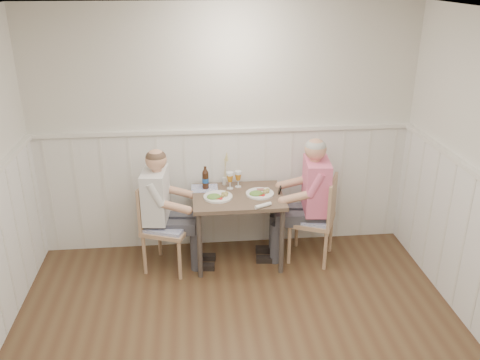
% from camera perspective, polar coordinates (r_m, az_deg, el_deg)
% --- Properties ---
extents(room_shell, '(4.04, 4.54, 2.60)m').
position_cam_1_polar(room_shell, '(3.16, 1.12, -2.84)').
color(room_shell, silver).
rests_on(room_shell, ground).
extents(wainscot, '(4.00, 4.49, 1.34)m').
position_cam_1_polar(wainscot, '(4.16, -0.09, -9.09)').
color(wainscot, white).
rests_on(wainscot, ground).
extents(dining_table, '(0.92, 0.70, 0.75)m').
position_cam_1_polar(dining_table, '(5.20, -0.22, -2.72)').
color(dining_table, brown).
rests_on(dining_table, ground).
extents(chair_right, '(0.58, 0.58, 0.93)m').
position_cam_1_polar(chair_right, '(5.34, 8.68, -3.99)').
color(chair_right, '#997359').
rests_on(chair_right, ground).
extents(chair_left, '(0.57, 0.57, 0.93)m').
position_cam_1_polar(chair_left, '(5.20, -8.73, -4.74)').
color(chair_left, '#997359').
rests_on(chair_left, ground).
extents(man_in_pink, '(0.66, 0.46, 1.36)m').
position_cam_1_polar(man_in_pink, '(5.32, 7.94, -3.26)').
color(man_in_pink, '#3F3F47').
rests_on(man_in_pink, ground).
extents(diner_cream, '(0.63, 0.44, 1.30)m').
position_cam_1_polar(diner_cream, '(5.21, -8.85, -4.22)').
color(diner_cream, '#3F3F47').
rests_on(diner_cream, ground).
extents(plate_man, '(0.29, 0.29, 0.07)m').
position_cam_1_polar(plate_man, '(5.16, 2.16, -1.43)').
color(plate_man, white).
rests_on(plate_man, dining_table).
extents(plate_diner, '(0.29, 0.29, 0.07)m').
position_cam_1_polar(plate_diner, '(5.08, -2.63, -1.81)').
color(plate_diner, white).
rests_on(plate_diner, dining_table).
extents(beer_glass_a, '(0.07, 0.07, 0.18)m').
position_cam_1_polar(beer_glass_a, '(5.30, -0.21, 0.41)').
color(beer_glass_a, silver).
rests_on(beer_glass_a, dining_table).
extents(beer_glass_b, '(0.07, 0.07, 0.18)m').
position_cam_1_polar(beer_glass_b, '(5.25, -1.13, 0.26)').
color(beer_glass_b, silver).
rests_on(beer_glass_b, dining_table).
extents(beer_bottle, '(0.07, 0.07, 0.25)m').
position_cam_1_polar(beer_bottle, '(5.27, -3.90, 0.12)').
color(beer_bottle, black).
rests_on(beer_bottle, dining_table).
extents(rolled_napkin, '(0.17, 0.11, 0.04)m').
position_cam_1_polar(rolled_napkin, '(4.89, 2.61, -2.87)').
color(rolled_napkin, white).
rests_on(rolled_napkin, dining_table).
extents(grass_vase, '(0.04, 0.04, 0.38)m').
position_cam_1_polar(grass_vase, '(5.34, -1.79, 1.17)').
color(grass_vase, silver).
rests_on(grass_vase, dining_table).
extents(gingham_mat, '(0.28, 0.23, 0.01)m').
position_cam_1_polar(gingham_mat, '(5.32, -4.01, -0.93)').
color(gingham_mat, '#4B559E').
rests_on(gingham_mat, dining_table).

